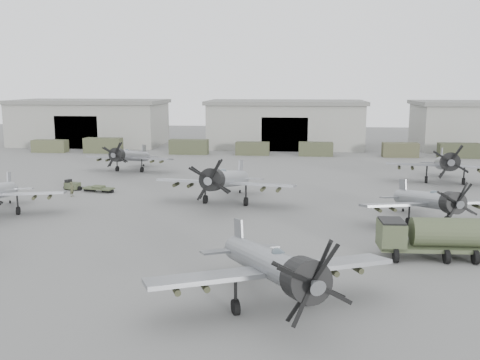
{
  "coord_description": "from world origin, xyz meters",
  "views": [
    {
      "loc": [
        1.95,
        -38.84,
        12.0
      ],
      "look_at": [
        -3.44,
        12.83,
        2.5
      ],
      "focal_mm": 40.0,
      "sensor_mm": 36.0,
      "label": 1
    }
  ],
  "objects_px": {
    "aircraft_far_1": "(446,163)",
    "aircraft_near_1": "(273,266)",
    "aircraft_mid_2": "(430,201)",
    "aircraft_mid_1": "(225,180)",
    "ground_crew": "(72,189)",
    "tug_trailer": "(82,187)",
    "fuel_tanker": "(431,235)",
    "aircraft_far_0": "(129,156)"
  },
  "relations": [
    {
      "from": "aircraft_far_1",
      "to": "aircraft_near_1",
      "type": "bearing_deg",
      "value": -106.55
    },
    {
      "from": "aircraft_mid_2",
      "to": "aircraft_far_1",
      "type": "distance_m",
      "value": 20.63
    },
    {
      "from": "aircraft_mid_1",
      "to": "ground_crew",
      "type": "bearing_deg",
      "value": -178.84
    },
    {
      "from": "aircraft_mid_1",
      "to": "aircraft_far_1",
      "type": "height_order",
      "value": "aircraft_mid_1"
    },
    {
      "from": "aircraft_near_1",
      "to": "aircraft_far_1",
      "type": "relative_size",
      "value": 0.94
    },
    {
      "from": "aircraft_near_1",
      "to": "aircraft_far_1",
      "type": "xyz_separation_m",
      "value": [
        18.96,
        38.3,
        0.08
      ]
    },
    {
      "from": "tug_trailer",
      "to": "ground_crew",
      "type": "distance_m",
      "value": 3.16
    },
    {
      "from": "fuel_tanker",
      "to": "tug_trailer",
      "type": "relative_size",
      "value": 1.23
    },
    {
      "from": "aircraft_near_1",
      "to": "aircraft_far_0",
      "type": "distance_m",
      "value": 48.08
    },
    {
      "from": "aircraft_near_1",
      "to": "aircraft_mid_2",
      "type": "bearing_deg",
      "value": 32.67
    },
    {
      "from": "fuel_tanker",
      "to": "aircraft_far_0",
      "type": "bearing_deg",
      "value": 131.74
    },
    {
      "from": "aircraft_far_0",
      "to": "tug_trailer",
      "type": "xyz_separation_m",
      "value": [
        -1.29,
        -13.11,
        -1.73
      ]
    },
    {
      "from": "aircraft_near_1",
      "to": "fuel_tanker",
      "type": "bearing_deg",
      "value": 19.71
    },
    {
      "from": "tug_trailer",
      "to": "aircraft_far_1",
      "type": "bearing_deg",
      "value": 24.6
    },
    {
      "from": "aircraft_mid_2",
      "to": "aircraft_far_1",
      "type": "height_order",
      "value": "aircraft_far_1"
    },
    {
      "from": "aircraft_near_1",
      "to": "ground_crew",
      "type": "distance_m",
      "value": 35.08
    },
    {
      "from": "aircraft_near_1",
      "to": "tug_trailer",
      "type": "distance_m",
      "value": 37.64
    },
    {
      "from": "fuel_tanker",
      "to": "tug_trailer",
      "type": "distance_m",
      "value": 38.83
    },
    {
      "from": "aircraft_far_0",
      "to": "aircraft_far_1",
      "type": "xyz_separation_m",
      "value": [
        40.43,
        -4.72,
        0.36
      ]
    },
    {
      "from": "aircraft_near_1",
      "to": "aircraft_mid_1",
      "type": "distance_m",
      "value": 25.27
    },
    {
      "from": "tug_trailer",
      "to": "ground_crew",
      "type": "height_order",
      "value": "ground_crew"
    },
    {
      "from": "aircraft_mid_2",
      "to": "aircraft_far_0",
      "type": "xyz_separation_m",
      "value": [
        -33.97,
        24.31,
        0.04
      ]
    },
    {
      "from": "aircraft_mid_2",
      "to": "fuel_tanker",
      "type": "distance_m",
      "value": 9.07
    },
    {
      "from": "aircraft_far_1",
      "to": "tug_trailer",
      "type": "height_order",
      "value": "aircraft_far_1"
    },
    {
      "from": "fuel_tanker",
      "to": "ground_crew",
      "type": "bearing_deg",
      "value": 150.74
    },
    {
      "from": "aircraft_far_1",
      "to": "ground_crew",
      "type": "distance_m",
      "value": 43.17
    },
    {
      "from": "aircraft_near_1",
      "to": "aircraft_mid_2",
      "type": "relative_size",
      "value": 1.13
    },
    {
      "from": "aircraft_near_1",
      "to": "ground_crew",
      "type": "bearing_deg",
      "value": 106.59
    },
    {
      "from": "aircraft_far_0",
      "to": "aircraft_mid_2",
      "type": "bearing_deg",
      "value": -29.14
    },
    {
      "from": "aircraft_far_1",
      "to": "aircraft_mid_2",
      "type": "bearing_deg",
      "value": -98.47
    },
    {
      "from": "aircraft_mid_2",
      "to": "aircraft_far_0",
      "type": "height_order",
      "value": "aircraft_far_0"
    },
    {
      "from": "fuel_tanker",
      "to": "tug_trailer",
      "type": "xyz_separation_m",
      "value": [
        -33.25,
        20.03,
        -1.18
      ]
    },
    {
      "from": "aircraft_mid_2",
      "to": "ground_crew",
      "type": "height_order",
      "value": "aircraft_mid_2"
    },
    {
      "from": "aircraft_mid_1",
      "to": "aircraft_mid_2",
      "type": "bearing_deg",
      "value": -9.19
    },
    {
      "from": "aircraft_mid_2",
      "to": "aircraft_far_1",
      "type": "relative_size",
      "value": 0.84
    },
    {
      "from": "aircraft_mid_2",
      "to": "tug_trailer",
      "type": "xyz_separation_m",
      "value": [
        -35.26,
        11.2,
        -1.69
      ]
    },
    {
      "from": "tug_trailer",
      "to": "ground_crew",
      "type": "bearing_deg",
      "value": -74.07
    },
    {
      "from": "aircraft_near_1",
      "to": "ground_crew",
      "type": "relative_size",
      "value": 8.4
    },
    {
      "from": "aircraft_mid_2",
      "to": "ground_crew",
      "type": "bearing_deg",
      "value": 152.82
    },
    {
      "from": "aircraft_near_1",
      "to": "aircraft_far_1",
      "type": "distance_m",
      "value": 42.73
    },
    {
      "from": "fuel_tanker",
      "to": "aircraft_near_1",
      "type": "bearing_deg",
      "value": -138.93
    },
    {
      "from": "aircraft_mid_1",
      "to": "tug_trailer",
      "type": "xyz_separation_m",
      "value": [
        -16.92,
        5.32,
        -2.09
      ]
    }
  ]
}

